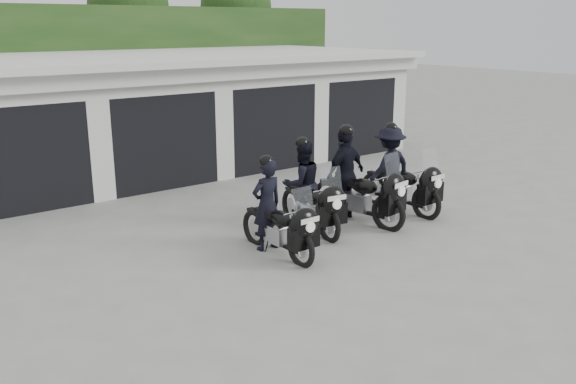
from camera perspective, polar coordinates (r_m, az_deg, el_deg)
ground at (r=10.19m, az=2.94°, el=-6.14°), size 80.00×80.00×0.00m
garage_block at (r=16.61m, az=-15.42°, el=6.89°), size 16.40×6.80×2.96m
background_vegetation at (r=21.16m, az=-19.90°, el=11.94°), size 20.00×3.90×5.80m
police_bike_a at (r=10.13m, az=-1.09°, el=-2.19°), size 0.58×1.96×1.70m
police_bike_b at (r=11.38m, az=1.76°, el=0.20°), size 0.91×2.04×1.78m
police_bike_c at (r=11.91m, az=6.07°, el=1.16°), size 1.14×2.22×1.94m
police_bike_d at (r=12.78m, az=10.01°, el=1.87°), size 1.13×2.14×1.86m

